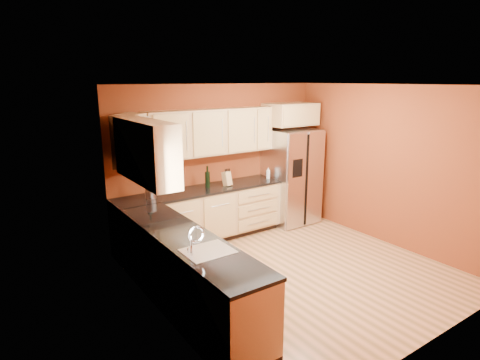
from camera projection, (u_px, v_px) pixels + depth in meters
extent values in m
plane|color=olive|center=(294.00, 271.00, 5.75)|extent=(4.00, 4.00, 0.00)
plane|color=silver|center=(301.00, 85.00, 5.11)|extent=(4.00, 4.00, 0.00)
cube|color=maroon|center=(220.00, 160.00, 7.03)|extent=(4.00, 0.04, 2.60)
cube|color=maroon|center=(439.00, 227.00, 3.83)|extent=(4.00, 0.04, 2.60)
cube|color=maroon|center=(159.00, 210.00, 4.33)|extent=(0.04, 4.00, 2.60)
cube|color=maroon|center=(388.00, 166.00, 6.53)|extent=(0.04, 4.00, 2.60)
cube|color=tan|center=(202.00, 217.00, 6.70)|extent=(2.90, 0.60, 0.88)
cube|color=tan|center=(187.00, 275.00, 4.71)|extent=(0.60, 2.80, 0.88)
cube|color=black|center=(201.00, 190.00, 6.58)|extent=(2.90, 0.62, 0.04)
cube|color=black|center=(186.00, 238.00, 4.60)|extent=(0.62, 2.80, 0.04)
cube|color=tan|center=(212.00, 132.00, 6.63)|extent=(2.30, 0.33, 0.75)
cube|color=tan|center=(146.00, 151.00, 4.87)|extent=(0.33, 1.35, 0.75)
cube|color=tan|center=(132.00, 140.00, 5.72)|extent=(0.67, 0.67, 0.75)
cube|color=tan|center=(290.00, 114.00, 7.35)|extent=(0.92, 0.60, 0.40)
cube|color=silver|center=(291.00, 176.00, 7.57)|extent=(0.90, 0.75, 1.78)
cube|color=white|center=(181.00, 199.00, 3.88)|extent=(0.03, 0.90, 1.00)
cylinder|color=silver|center=(152.00, 192.00, 6.04)|extent=(0.15, 0.15, 0.20)
cylinder|color=silver|center=(150.00, 191.00, 6.07)|extent=(0.14, 0.14, 0.22)
cube|color=tan|center=(227.00, 179.00, 6.77)|extent=(0.14, 0.13, 0.24)
cylinder|color=silver|center=(268.00, 173.00, 7.24)|extent=(0.07, 0.07, 0.20)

